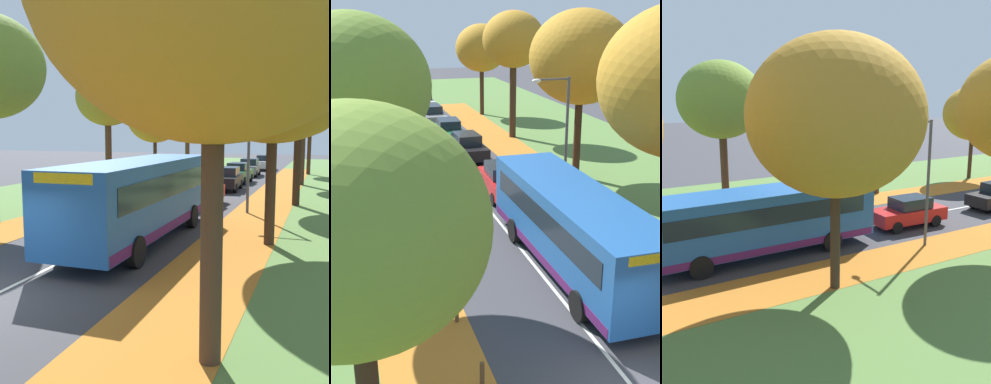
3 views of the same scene
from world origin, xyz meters
The scene contains 21 objects.
grass_verge_left centered at (-9.20, 20.00, 0.00)m, with size 12.00×90.00×0.01m, color #517538.
leaf_litter_left centered at (-4.60, 14.00, 0.01)m, with size 2.80×60.00×0.00m, color #B26B23.
leaf_litter_right centered at (4.60, 14.00, 0.01)m, with size 2.80×60.00×0.00m, color #B26B23.
road_centre_line centered at (0.00, 20.00, 0.00)m, with size 0.12×80.00×0.01m, color silver.
tree_left_mid centered at (-5.92, 18.58, 6.26)m, with size 4.16×4.16×8.18m.
tree_left_far centered at (-6.47, 28.67, 5.34)m, with size 4.88×4.88×7.55m.
tree_left_distant centered at (-6.32, 37.96, 6.86)m, with size 4.54×4.54×8.96m.
tree_right_near centered at (5.78, 7.89, 6.43)m, with size 6.32×6.32×9.28m.
tree_right_mid centered at (6.13, 17.39, 6.55)m, with size 5.51×5.51×9.06m.
tree_right_far centered at (5.86, 27.99, 6.94)m, with size 4.38×4.38×8.98m.
tree_right_distant centered at (6.09, 37.55, 5.83)m, with size 4.56×4.56×7.90m.
bollard_fourth centered at (-3.51, 7.74, 0.29)m, with size 0.12×0.12×0.57m, color #4C3823.
bollard_fifth centered at (-3.52, 10.81, 0.32)m, with size 0.12×0.12×0.64m, color #4C3823.
bollard_sixth centered at (-3.52, 13.88, 0.32)m, with size 0.12×0.12×0.65m, color #4C3823.
streetlamp_right centered at (3.67, 14.09, 3.74)m, with size 1.89×0.28×6.00m.
bus centered at (1.19, 6.95, 1.70)m, with size 2.71×10.41×2.98m.
car_red_lead centered at (1.22, 15.42, 0.81)m, with size 1.92×4.27×1.62m.
car_black_following centered at (1.15, 22.80, 0.81)m, with size 1.92×4.27×1.62m.
car_green_third_in_line centered at (1.02, 27.75, 0.81)m, with size 1.94×4.28×1.62m.
car_grey_fourth_in_line centered at (0.92, 34.12, 0.81)m, with size 1.87×4.24×1.62m.
car_silver_trailing centered at (1.38, 41.54, 0.81)m, with size 1.83×4.23×1.62m.
Camera 1 is at (7.53, -8.13, 3.95)m, focal length 42.00 mm.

